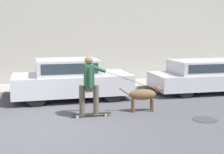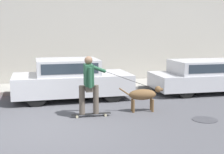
% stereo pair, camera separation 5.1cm
% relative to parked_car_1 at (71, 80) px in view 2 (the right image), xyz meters
% --- Properties ---
extents(ground_plane, '(36.00, 36.00, 0.00)m').
position_rel_parked_car_1_xyz_m(ground_plane, '(-1.00, -3.12, -0.67)').
color(ground_plane, '#47474C').
extents(back_wall, '(32.00, 0.30, 4.42)m').
position_rel_parked_car_1_xyz_m(back_wall, '(-1.00, 3.10, 1.54)').
color(back_wall, '#ADA89E').
rests_on(back_wall, ground_plane).
extents(sidewalk_curb, '(30.00, 1.92, 0.14)m').
position_rel_parked_car_1_xyz_m(sidewalk_curb, '(-1.00, 1.98, -0.60)').
color(sidewalk_curb, gray).
rests_on(sidewalk_curb, ground_plane).
extents(parked_car_1, '(3.97, 1.91, 1.37)m').
position_rel_parked_car_1_xyz_m(parked_car_1, '(0.00, 0.00, 0.00)').
color(parked_car_1, black).
rests_on(parked_car_1, ground_plane).
extents(parked_car_2, '(4.45, 1.84, 1.22)m').
position_rel_parked_car_1_xyz_m(parked_car_2, '(5.20, 0.00, -0.06)').
color(parked_car_2, black).
rests_on(parked_car_2, ground_plane).
extents(dog, '(1.28, 0.39, 0.73)m').
position_rel_parked_car_1_xyz_m(dog, '(1.86, -2.14, -0.18)').
color(dog, brown).
rests_on(dog, ground_plane).
extents(skateboarder, '(2.53, 0.64, 1.65)m').
position_rel_parked_car_1_xyz_m(skateboarder, '(0.26, -2.34, 0.27)').
color(skateboarder, beige).
rests_on(skateboarder, ground_plane).
extents(manhole_cover, '(0.66, 0.66, 0.01)m').
position_rel_parked_car_1_xyz_m(manhole_cover, '(3.16, -3.33, -0.66)').
color(manhole_cover, '#38383D').
rests_on(manhole_cover, ground_plane).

